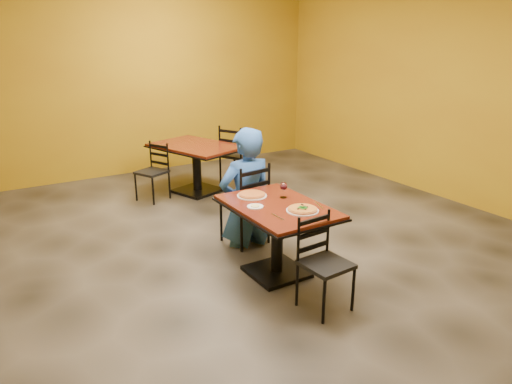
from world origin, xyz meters
TOP-DOWN VIEW (x-y plane):
  - floor at (0.00, 0.00)m, footprint 7.00×8.00m
  - wall_back at (0.00, 4.00)m, footprint 7.00×0.01m
  - wall_right at (3.50, 0.00)m, footprint 0.01×8.00m
  - table_main at (0.00, -0.50)m, footprint 0.83×1.23m
  - table_second at (0.45, 2.39)m, footprint 1.31×1.59m
  - chair_main_near at (0.00, -1.26)m, footprint 0.41×0.41m
  - chair_main_far at (0.12, 0.36)m, footprint 0.49×0.49m
  - chair_second_left at (-0.28, 2.39)m, footprint 0.51×0.51m
  - chair_second_right at (1.17, 2.39)m, footprint 0.60×0.60m
  - diner at (0.12, 0.32)m, footprint 0.68×0.46m
  - plate_main at (0.11, -0.76)m, footprint 0.31×0.31m
  - pizza_main at (0.11, -0.76)m, footprint 0.28×0.28m
  - plate_far at (-0.08, -0.13)m, footprint 0.31×0.31m
  - pizza_far at (-0.08, -0.13)m, footprint 0.28×0.28m
  - side_plate at (-0.22, -0.43)m, footprint 0.16×0.16m
  - dip at (-0.22, -0.43)m, footprint 0.09×0.09m
  - wine_glass at (0.17, -0.35)m, footprint 0.08×0.08m
  - fork at (-0.18, -0.77)m, footprint 0.02×0.19m
  - knife at (0.34, -0.72)m, footprint 0.07×0.21m

SIDE VIEW (x-z plane):
  - floor at x=0.00m, z-range -0.01..0.01m
  - chair_second_left at x=-0.28m, z-range 0.00..0.84m
  - chair_main_near at x=0.00m, z-range 0.00..0.86m
  - chair_main_far at x=0.12m, z-range 0.00..0.98m
  - chair_second_right at x=1.17m, z-range 0.00..0.99m
  - table_main at x=0.00m, z-range 0.18..0.93m
  - table_second at x=0.45m, z-range 0.19..0.94m
  - diner at x=0.12m, z-range 0.00..1.38m
  - fork at x=-0.18m, z-range 0.75..0.75m
  - knife at x=0.34m, z-range 0.75..0.75m
  - plate_main at x=0.11m, z-range 0.75..0.76m
  - plate_far at x=-0.08m, z-range 0.75..0.76m
  - side_plate at x=-0.22m, z-range 0.75..0.76m
  - dip at x=-0.22m, z-range 0.76..0.77m
  - pizza_main at x=0.11m, z-range 0.76..0.78m
  - pizza_far at x=-0.08m, z-range 0.76..0.78m
  - wine_glass at x=0.17m, z-range 0.75..0.93m
  - wall_back at x=0.00m, z-range 0.00..3.00m
  - wall_right at x=3.50m, z-range 0.00..3.00m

